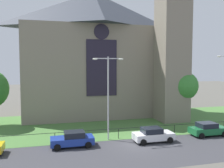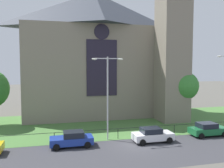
{
  "view_description": "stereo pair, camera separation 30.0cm",
  "coord_description": "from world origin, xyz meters",
  "px_view_note": "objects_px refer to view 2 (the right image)",
  "views": [
    {
      "loc": [
        -8.32,
        -22.56,
        7.9
      ],
      "look_at": [
        -0.46,
        8.0,
        5.61
      ],
      "focal_mm": 38.81,
      "sensor_mm": 36.0,
      "label": 1
    },
    {
      "loc": [
        -8.03,
        -22.63,
        7.9
      ],
      "look_at": [
        -0.46,
        8.0,
        5.61
      ],
      "focal_mm": 38.81,
      "sensor_mm": 36.0,
      "label": 2
    }
  ],
  "objects_px": {
    "tree_right_near": "(184,86)",
    "church_building": "(100,52)",
    "parked_car_green": "(208,129)",
    "streetlamp_near": "(108,88)",
    "parked_car_white": "(152,135)",
    "parked_car_blue": "(72,139)"
  },
  "relations": [
    {
      "from": "streetlamp_near",
      "to": "parked_car_blue",
      "type": "distance_m",
      "value": 6.41
    },
    {
      "from": "church_building",
      "to": "parked_car_white",
      "type": "relative_size",
      "value": 6.18
    },
    {
      "from": "tree_right_near",
      "to": "parked_car_white",
      "type": "bearing_deg",
      "value": -135.96
    },
    {
      "from": "tree_right_near",
      "to": "parked_car_green",
      "type": "height_order",
      "value": "tree_right_near"
    },
    {
      "from": "tree_right_near",
      "to": "church_building",
      "type": "bearing_deg",
      "value": 143.0
    },
    {
      "from": "streetlamp_near",
      "to": "parked_car_green",
      "type": "distance_m",
      "value": 12.48
    },
    {
      "from": "streetlamp_near",
      "to": "parked_car_white",
      "type": "xyz_separation_m",
      "value": [
        4.37,
        -1.89,
        -4.88
      ]
    },
    {
      "from": "tree_right_near",
      "to": "parked_car_green",
      "type": "relative_size",
      "value": 1.71
    },
    {
      "from": "parked_car_white",
      "to": "parked_car_green",
      "type": "distance_m",
      "value": 7.06
    },
    {
      "from": "streetlamp_near",
      "to": "parked_car_white",
      "type": "bearing_deg",
      "value": -23.44
    },
    {
      "from": "streetlamp_near",
      "to": "tree_right_near",
      "type": "bearing_deg",
      "value": 25.93
    },
    {
      "from": "streetlamp_near",
      "to": "parked_car_green",
      "type": "height_order",
      "value": "streetlamp_near"
    },
    {
      "from": "tree_right_near",
      "to": "streetlamp_near",
      "type": "relative_size",
      "value": 0.8
    },
    {
      "from": "parked_car_blue",
      "to": "parked_car_white",
      "type": "distance_m",
      "value": 8.32
    },
    {
      "from": "church_building",
      "to": "parked_car_green",
      "type": "height_order",
      "value": "church_building"
    },
    {
      "from": "parked_car_blue",
      "to": "streetlamp_near",
      "type": "bearing_deg",
      "value": -161.29
    },
    {
      "from": "parked_car_green",
      "to": "streetlamp_near",
      "type": "bearing_deg",
      "value": 173.25
    },
    {
      "from": "parked_car_blue",
      "to": "parked_car_white",
      "type": "height_order",
      "value": "same"
    },
    {
      "from": "tree_right_near",
      "to": "parked_car_blue",
      "type": "xyz_separation_m",
      "value": [
        -16.66,
        -7.53,
        -4.31
      ]
    },
    {
      "from": "church_building",
      "to": "streetlamp_near",
      "type": "distance_m",
      "value": 15.17
    },
    {
      "from": "parked_car_white",
      "to": "streetlamp_near",
      "type": "bearing_deg",
      "value": 156.31
    },
    {
      "from": "parked_car_white",
      "to": "parked_car_green",
      "type": "xyz_separation_m",
      "value": [
        7.04,
        0.56,
        0.0
      ]
    }
  ]
}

